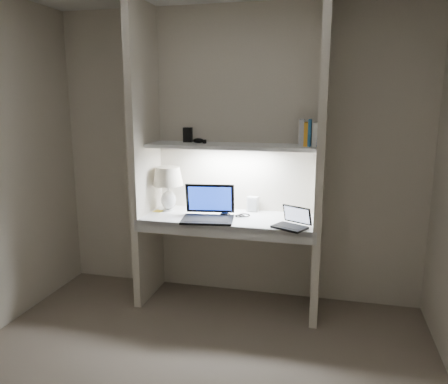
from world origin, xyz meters
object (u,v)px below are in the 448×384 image
(book_row, at_px, (312,133))
(laptop_netbook, at_px, (292,223))
(speaker, at_px, (253,204))
(laptop_main, at_px, (208,211))
(table_lamp, at_px, (168,181))

(book_row, bearing_deg, laptop_netbook, -109.77)
(speaker, bearing_deg, laptop_main, -123.04)
(table_lamp, bearing_deg, laptop_main, -22.27)
(table_lamp, relative_size, laptop_netbook, 1.25)
(laptop_netbook, distance_m, book_row, 0.73)
(laptop_main, height_order, speaker, laptop_main)
(laptop_main, relative_size, laptop_netbook, 1.46)
(speaker, bearing_deg, laptop_netbook, -35.74)
(table_lamp, xyz_separation_m, speaker, (0.72, 0.15, -0.20))
(laptop_netbook, bearing_deg, table_lamp, -165.81)
(laptop_netbook, relative_size, book_row, 1.48)
(table_lamp, relative_size, book_row, 1.84)
(book_row, bearing_deg, laptop_main, -165.60)
(laptop_netbook, relative_size, speaker, 2.37)
(table_lamp, bearing_deg, book_row, 1.73)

